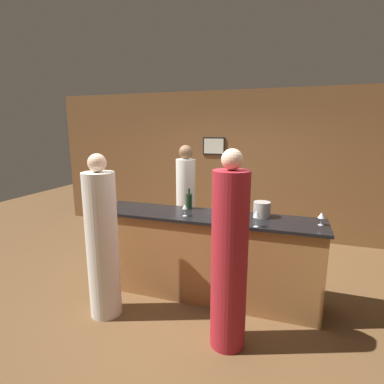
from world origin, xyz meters
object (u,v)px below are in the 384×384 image
bartender (186,210)px  guest_1 (229,259)px  wine_bottle_0 (189,201)px  guest_0 (102,243)px  ice_bucket (262,209)px

bartender → guest_1: (0.98, -1.54, 0.02)m
guest_1 → wine_bottle_0: size_ratio=7.11×
bartender → guest_0: bearing=73.2°
guest_0 → guest_1: size_ratio=0.96×
guest_0 → guest_1: guest_1 is taller
guest_1 → bartender: bearing=122.5°
bartender → guest_1: bearing=122.5°
bartender → wine_bottle_0: bartender is taller
guest_0 → wine_bottle_0: guest_0 is taller
guest_0 → ice_bucket: (1.62, 0.86, 0.30)m
bartender → guest_0: bartender is taller
guest_0 → ice_bucket: size_ratio=9.20×
bartender → ice_bucket: bearing=152.0°
bartender → guest_0: size_ratio=1.01×
guest_1 → ice_bucket: 0.97m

